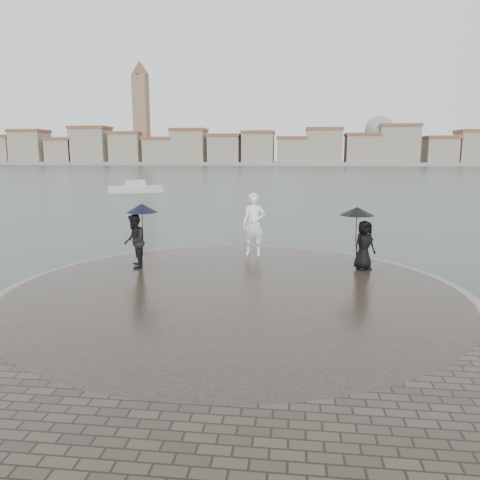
# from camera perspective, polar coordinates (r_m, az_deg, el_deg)

# --- Properties ---
(ground) EXTENTS (400.00, 400.00, 0.00)m
(ground) POSITION_cam_1_polar(r_m,az_deg,el_deg) (9.51, -3.52, -13.92)
(ground) COLOR #2B3835
(ground) RESTS_ON ground
(kerb_ring) EXTENTS (12.50, 12.50, 0.32)m
(kerb_ring) POSITION_cam_1_polar(r_m,az_deg,el_deg) (12.69, -0.70, -6.80)
(kerb_ring) COLOR gray
(kerb_ring) RESTS_ON ground
(quay_tip) EXTENTS (11.90, 11.90, 0.36)m
(quay_tip) POSITION_cam_1_polar(r_m,az_deg,el_deg) (12.69, -0.70, -6.71)
(quay_tip) COLOR #2D261E
(quay_tip) RESTS_ON ground
(statue) EXTENTS (0.86, 0.62, 2.22)m
(statue) POSITION_cam_1_polar(r_m,az_deg,el_deg) (16.57, 1.68, 1.93)
(statue) COLOR white
(statue) RESTS_ON quay_tip
(visitor_left) EXTENTS (1.19, 1.10, 2.04)m
(visitor_left) POSITION_cam_1_polar(r_m,az_deg,el_deg) (15.05, -12.55, 0.79)
(visitor_left) COLOR black
(visitor_left) RESTS_ON quay_tip
(visitor_right) EXTENTS (1.25, 1.10, 1.95)m
(visitor_right) POSITION_cam_1_polar(r_m,az_deg,el_deg) (14.99, 14.60, 0.82)
(visitor_right) COLOR black
(visitor_right) RESTS_ON quay_tip
(far_skyline) EXTENTS (260.00, 20.00, 37.00)m
(far_skyline) POSITION_cam_1_polar(r_m,az_deg,el_deg) (169.42, 4.19, 10.96)
(far_skyline) COLOR gray
(far_skyline) RESTS_ON ground
(boats) EXTENTS (42.60, 8.68, 1.50)m
(boats) POSITION_cam_1_polar(r_m,az_deg,el_deg) (48.92, 9.72, 6.12)
(boats) COLOR #BBB7A9
(boats) RESTS_ON ground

